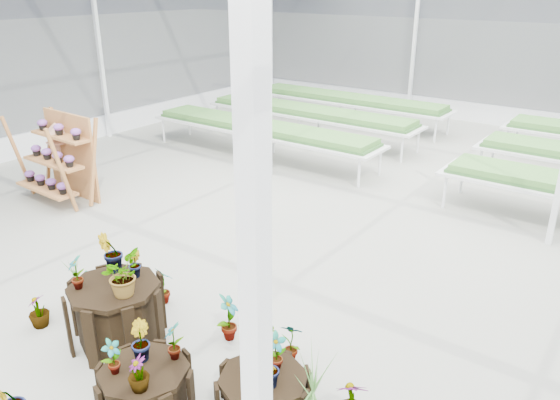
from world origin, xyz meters
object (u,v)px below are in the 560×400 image
Objects in this scene: plinth_mid at (146,389)px; plinth_tall at (117,313)px; shelf_rack at (55,159)px; bird_table at (60,159)px; plinth_low at (263,394)px.

plinth_tall is at bearing 153.43° from plinth_mid.
shelf_rack is at bearing 153.94° from plinth_tall.
shelf_rack is (-5.96, 2.93, 0.62)m from plinth_mid.
bird_table is (-5.02, 2.59, 0.38)m from plinth_tall.
shelf_rack is 1.14× the size of bird_table.
plinth_mid is (1.20, -0.60, -0.14)m from plinth_tall.
plinth_tall is 5.66m from bird_table.
bird_table is at bearing 152.69° from plinth_tall.
plinth_mid is 6.67m from shelf_rack.
plinth_tall is at bearing -24.58° from shelf_rack.
plinth_tall reaches higher than plinth_low.
bird_table is at bearing 152.83° from plinth_mid.
plinth_mid is at bearing -44.05° from bird_table.
plinth_low is at bearing -16.26° from shelf_rack.
plinth_tall is at bearing -177.40° from plinth_low.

